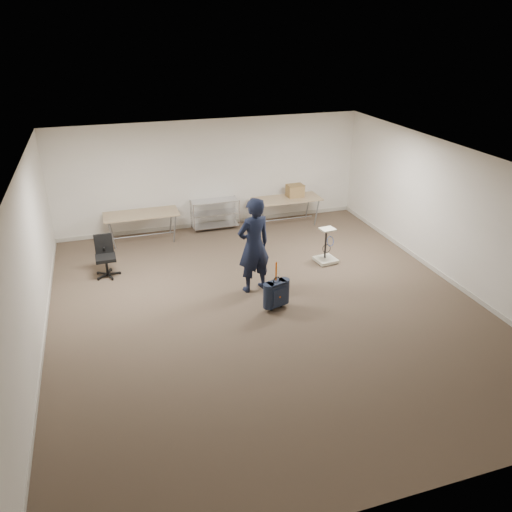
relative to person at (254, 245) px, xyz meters
name	(u,v)px	position (x,y,z in m)	size (l,w,h in m)	color
ground	(266,307)	(0.02, -0.75, -0.98)	(9.00, 9.00, 0.00)	#4D3D2F
room_shell	(246,273)	(0.02, 0.63, -0.93)	(8.00, 9.00, 9.00)	silver
folding_table_left	(141,215)	(-1.88, 3.20, -0.30)	(1.80, 0.75, 0.73)	#9D8460
folding_table_right	(287,200)	(1.92, 3.20, -0.30)	(1.80, 0.75, 0.73)	#9D8460
wire_shelf	(215,213)	(0.02, 3.45, -0.54)	(1.22, 0.47, 0.80)	silver
person	(254,245)	(0.00, 0.00, 0.00)	(0.72, 0.47, 1.96)	black
suitcase	(276,294)	(0.17, -0.87, -0.65)	(0.40, 0.30, 0.98)	black
office_chair	(106,264)	(-2.82, 1.56, -0.71)	(0.54, 0.54, 0.90)	black
equipment_cart	(326,253)	(1.94, 0.72, -0.77)	(0.50, 0.50, 0.82)	beige
cardboard_box	(295,191)	(2.18, 3.29, -0.09)	(0.43, 0.32, 0.32)	#9C7448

